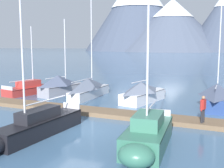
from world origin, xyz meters
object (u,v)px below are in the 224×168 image
(person_on_dock, at_px, (203,108))
(sailboat_nearest_berth, at_px, (32,88))
(sailboat_second_berth, at_px, (62,86))
(sailboat_mid_dock_starboard, at_px, (33,127))
(sailboat_mid_dock_port, at_px, (90,88))
(sailboat_end_of_dock, at_px, (217,95))
(sailboat_far_berth, at_px, (144,92))
(sailboat_outer_slip, at_px, (147,136))

(person_on_dock, bearing_deg, sailboat_nearest_berth, 158.44)
(sailboat_second_berth, height_order, sailboat_mid_dock_starboard, sailboat_mid_dock_starboard)
(sailboat_nearest_berth, relative_size, sailboat_mid_dock_starboard, 0.75)
(sailboat_mid_dock_port, distance_m, sailboat_end_of_dock, 11.60)
(sailboat_far_berth, height_order, sailboat_outer_slip, sailboat_far_berth)
(sailboat_mid_dock_port, bearing_deg, sailboat_mid_dock_starboard, -79.63)
(sailboat_mid_dock_starboard, bearing_deg, person_on_dock, 31.81)
(sailboat_far_berth, distance_m, sailboat_outer_slip, 11.97)
(sailboat_outer_slip, bearing_deg, person_on_dock, 63.89)
(sailboat_mid_dock_starboard, bearing_deg, sailboat_outer_slip, 4.38)
(sailboat_second_berth, bearing_deg, sailboat_outer_slip, -46.15)
(sailboat_nearest_berth, xyz_separation_m, sailboat_mid_dock_port, (6.71, -0.04, 0.43))
(sailboat_outer_slip, relative_size, sailboat_end_of_dock, 0.75)
(sailboat_end_of_dock, bearing_deg, sailboat_mid_dock_starboard, -127.78)
(person_on_dock, bearing_deg, sailboat_end_of_dock, 83.29)
(sailboat_far_berth, relative_size, sailboat_outer_slip, 1.20)
(sailboat_mid_dock_port, height_order, sailboat_mid_dock_starboard, sailboat_mid_dock_port)
(sailboat_nearest_berth, relative_size, person_on_dock, 4.12)
(sailboat_nearest_berth, relative_size, sailboat_mid_dock_port, 0.75)
(sailboat_second_berth, bearing_deg, sailboat_end_of_dock, -2.04)
(sailboat_mid_dock_port, relative_size, sailboat_mid_dock_starboard, 1.00)
(sailboat_mid_dock_port, distance_m, sailboat_mid_dock_starboard, 12.41)
(sailboat_mid_dock_port, distance_m, person_on_dock, 12.82)
(sailboat_outer_slip, bearing_deg, sailboat_mid_dock_port, 125.72)
(person_on_dock, bearing_deg, sailboat_outer_slip, -116.11)
(sailboat_outer_slip, bearing_deg, sailboat_nearest_berth, 142.16)
(sailboat_mid_dock_starboard, xyz_separation_m, sailboat_end_of_dock, (9.37, 12.09, 0.31))
(sailboat_mid_dock_starboard, xyz_separation_m, sailboat_outer_slip, (6.20, 0.48, 0.05))
(sailboat_far_berth, bearing_deg, sailboat_nearest_berth, 179.21)
(sailboat_second_berth, distance_m, sailboat_far_berth, 8.71)
(sailboat_far_berth, distance_m, sailboat_end_of_dock, 6.14)
(person_on_dock, bearing_deg, sailboat_mid_dock_port, 147.49)
(sailboat_second_berth, bearing_deg, sailboat_nearest_berth, -173.84)
(sailboat_far_berth, height_order, sailboat_end_of_dock, sailboat_end_of_dock)
(sailboat_mid_dock_port, bearing_deg, sailboat_outer_slip, -54.28)
(sailboat_second_berth, height_order, sailboat_far_berth, sailboat_far_berth)
(sailboat_mid_dock_starboard, distance_m, person_on_dock, 10.11)
(sailboat_end_of_dock, xyz_separation_m, person_on_dock, (-0.80, -6.77, 0.32))
(sailboat_end_of_dock, bearing_deg, sailboat_mid_dock_port, 179.43)
(sailboat_outer_slip, height_order, sailboat_end_of_dock, sailboat_end_of_dock)
(sailboat_outer_slip, bearing_deg, sailboat_far_berth, 104.37)
(sailboat_nearest_berth, relative_size, sailboat_end_of_dock, 0.74)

